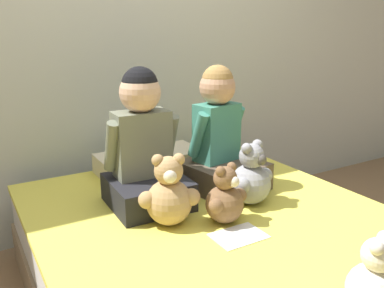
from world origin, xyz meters
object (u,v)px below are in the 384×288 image
at_px(teddy_bear_held_by_left_child, 169,195).
at_px(child_on_right, 220,141).
at_px(teddy_bear_between_children, 226,198).
at_px(teddy_bear_held_by_right_child, 251,178).
at_px(sign_card, 239,236).
at_px(teddy_bear_at_foot_of_bed, 376,283).
at_px(pillow_at_headboard, 150,161).
at_px(child_on_left, 144,149).
at_px(bed, 235,276).

bearing_deg(teddy_bear_held_by_left_child, child_on_right, 51.39).
relative_size(teddy_bear_held_by_left_child, teddy_bear_between_children, 1.20).
xyz_separation_m(teddy_bear_held_by_right_child, sign_card, (-0.24, -0.23, -0.13)).
bearing_deg(teddy_bear_at_foot_of_bed, pillow_at_headboard, 71.59).
distance_m(teddy_bear_between_children, teddy_bear_at_foot_of_bed, 0.70).
height_order(teddy_bear_held_by_right_child, sign_card, teddy_bear_held_by_right_child).
xyz_separation_m(child_on_left, pillow_at_headboard, (0.21, 0.40, -0.21)).
bearing_deg(teddy_bear_held_by_right_child, pillow_at_headboard, 91.79).
bearing_deg(bed, teddy_bear_at_foot_of_bed, -86.90).
height_order(teddy_bear_at_foot_of_bed, sign_card, teddy_bear_at_foot_of_bed).
xyz_separation_m(teddy_bear_between_children, pillow_at_headboard, (-0.00, 0.76, -0.05)).
relative_size(child_on_right, teddy_bear_held_by_right_child, 2.07).
xyz_separation_m(bed, teddy_bear_between_children, (0.00, 0.09, 0.33)).
xyz_separation_m(child_on_left, teddy_bear_between_children, (0.21, -0.36, -0.16)).
distance_m(child_on_left, pillow_at_headboard, 0.50).
bearing_deg(child_on_right, sign_card, -125.97).
bearing_deg(child_on_left, teddy_bear_at_foot_of_bed, -75.19).
relative_size(child_on_left, teddy_bear_between_children, 2.47).
relative_size(teddy_bear_held_by_left_child, teddy_bear_held_by_right_child, 1.02).
distance_m(child_on_left, teddy_bear_held_by_right_child, 0.52).
height_order(child_on_right, teddy_bear_held_by_left_child, child_on_right).
bearing_deg(teddy_bear_between_children, teddy_bear_held_by_right_child, 9.36).
bearing_deg(teddy_bear_between_children, teddy_bear_at_foot_of_bed, -103.16).
bearing_deg(pillow_at_headboard, teddy_bear_held_by_left_child, -107.89).
relative_size(teddy_bear_between_children, teddy_bear_at_foot_of_bed, 1.03).
relative_size(teddy_bear_at_foot_of_bed, pillow_at_headboard, 0.42).
bearing_deg(teddy_bear_held_by_right_child, child_on_left, 132.44).
xyz_separation_m(child_on_right, sign_card, (-0.24, -0.49, -0.25)).
distance_m(child_on_right, teddy_bear_held_by_left_child, 0.51).
bearing_deg(teddy_bear_at_foot_of_bed, teddy_bear_between_children, 72.68).
distance_m(bed, pillow_at_headboard, 0.89).
relative_size(teddy_bear_held_by_left_child, sign_card, 1.48).
bearing_deg(bed, teddy_bear_held_by_right_child, 40.29).
height_order(bed, sign_card, sign_card).
xyz_separation_m(teddy_bear_at_foot_of_bed, pillow_at_headboard, (-0.03, 1.46, -0.05)).
bearing_deg(child_on_right, teddy_bear_between_children, -130.66).
xyz_separation_m(pillow_at_headboard, sign_card, (-0.02, -0.90, -0.05)).
distance_m(bed, child_on_left, 0.69).
relative_size(child_on_left, teddy_bear_held_by_right_child, 2.11).
bearing_deg(teddy_bear_at_foot_of_bed, teddy_bear_held_by_left_child, 87.20).
height_order(teddy_bear_held_by_left_child, teddy_bear_between_children, teddy_bear_held_by_left_child).
distance_m(child_on_right, teddy_bear_at_foot_of_bed, 1.08).
bearing_deg(child_on_left, pillow_at_headboard, 64.39).
bearing_deg(child_on_right, pillow_at_headboard, 107.44).
relative_size(child_on_left, sign_card, 3.06).
xyz_separation_m(bed, pillow_at_headboard, (0.00, 0.85, 0.27)).
relative_size(teddy_bear_held_by_right_child, teddy_bear_at_foot_of_bed, 1.21).
height_order(bed, pillow_at_headboard, pillow_at_headboard).
height_order(child_on_left, teddy_bear_held_by_left_child, child_on_left).
bearing_deg(teddy_bear_between_children, bed, -108.24).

